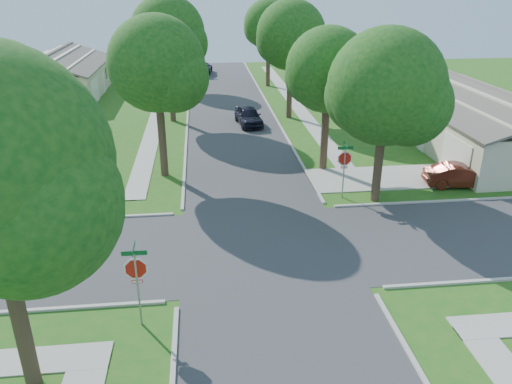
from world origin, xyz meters
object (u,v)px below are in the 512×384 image
Objects in this scene: car_curb_east at (249,116)px; car_driveway at (460,175)px; tree_ne_corner at (387,92)px; tree_w_mid at (169,37)px; tree_e_near at (329,74)px; tree_e_far at (269,27)px; house_ne_far at (389,78)px; stop_sign_ne at (345,161)px; tree_e_mid at (292,38)px; tree_w_near at (158,68)px; car_curb_west at (203,68)px; house_nw_far at (59,79)px; tree_w_far at (176,33)px; house_ne_near at (487,129)px; stop_sign_sw at (136,272)px.

car_driveway is at bearing -59.90° from car_curb_east.
tree_ne_corner is at bearing 110.09° from car_driveway.
tree_w_mid is 2.50× the size of car_driveway.
tree_e_far is (0.00, 25.00, 0.34)m from tree_e_near.
tree_e_far is 13.09m from house_ne_far.
house_ne_far is at bearing -4.86° from car_driveway.
tree_ne_corner reaches higher than tree_e_near.
car_curb_east is (-3.55, -14.86, -5.26)m from tree_e_far.
stop_sign_ne is at bearing -90.10° from tree_e_far.
tree_e_far is at bearing 90.02° from tree_e_mid.
tree_w_near reaches higher than car_curb_west.
tree_w_near is 0.66× the size of house_ne_far.
house_nw_far is at bearing 174.64° from house_ne_far.
tree_w_mid reaches higher than house_ne_far.
tree_w_far is (-9.41, 13.00, -0.75)m from tree_e_mid.
tree_w_near reaches higher than tree_ne_corner.
tree_e_mid is at bearing -89.98° from tree_e_far.
tree_e_mid reaches higher than house_ne_near.
tree_e_near is at bearing -69.39° from tree_w_far.
tree_w_far is at bearing 110.28° from tree_ne_corner.
tree_w_far is (-9.35, 29.31, 3.48)m from stop_sign_ne.
tree_e_far is 11.62m from car_curb_west.
stop_sign_sw is 24.60m from car_curb_east.
tree_w_near is at bearing -90.02° from tree_w_mid.
house_nw_far is (-20.75, 10.99, -4.74)m from tree_e_mid.
house_ne_near is (20.64, 1.99, -4.60)m from tree_w_near.
tree_ne_corner is (1.61, -29.80, -0.39)m from tree_e_far.
tree_e_mid is at bearing -54.10° from tree_w_far.
tree_e_near is at bearing 109.05° from car_curb_west.
house_ne_far reaches higher than stop_sign_ne.
house_ne_far is 3.23× the size of car_curb_east.
tree_w_near is 33.36m from car_curb_west.
tree_e_mid is at bearing 89.80° from stop_sign_ne.
stop_sign_sw is 0.22× the size of house_ne_far.
tree_w_near is at bearing -128.08° from tree_e_mid.
tree_w_mid is 2.01× the size of car_curb_west.
house_ne_far is at bearing -13.64° from tree_w_far.
tree_w_near reaches higher than stop_sign_sw.
tree_w_far is (-9.40, -0.00, -0.47)m from tree_e_far.
stop_sign_sw is 0.63× the size of car_curb_west.
house_nw_far is at bearing 146.71° from house_ne_near.
stop_sign_sw is at bearing -72.90° from house_nw_far.
house_nw_far reaches higher than stop_sign_sw.
stop_sign_sw is 14.30m from tree_w_near.
tree_w_near is 2.13× the size of car_curb_east.
house_nw_far is at bearing 127.16° from stop_sign_ne.
house_ne_far is 22.13m from car_curb_west.
tree_w_near is 21.24m from house_ne_near.
tree_e_mid is 1.06× the size of tree_ne_corner.
tree_w_near is at bearing 180.00° from tree_e_near.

